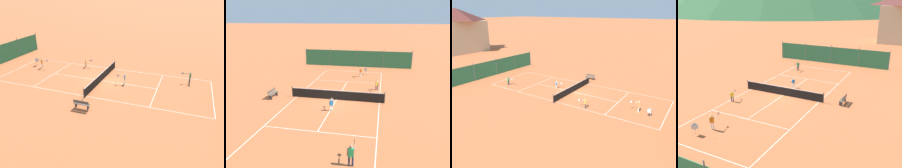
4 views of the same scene
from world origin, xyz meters
TOP-DOWN VIEW (x-y plane):
  - ground_plane at (0.00, 0.00)m, footprint 600.00×600.00m
  - court_line_markings at (0.00, 0.00)m, footprint 8.25×23.85m
  - tennis_net at (0.00, 0.00)m, footprint 9.18×0.08m
  - player_far_baseline at (-0.13, 2.66)m, footprint 0.36×0.99m
  - player_far_service at (-1.38, -9.11)m, footprint 0.43×1.11m
  - player_near_baseline at (-2.82, 9.51)m, footprint 0.43×1.08m
  - player_near_service at (-3.71, -3.79)m, footprint 0.42×0.98m
  - tennis_ball_by_net_left at (1.81, -2.57)m, footprint 0.07×0.07m
  - tennis_ball_alley_left at (-1.55, -10.36)m, footprint 0.07×0.07m
  - tennis_ball_service_box at (-0.26, -10.18)m, footprint 0.07×0.07m
  - tennis_ball_far_corner at (0.78, 10.84)m, footprint 0.07×0.07m
  - ball_hopper at (-1.94, -10.41)m, footprint 0.36×0.36m
  - courtside_bench at (6.34, 0.69)m, footprint 0.36×1.50m

SIDE VIEW (x-z plane):
  - ground_plane at x=0.00m, z-range 0.00..0.00m
  - court_line_markings at x=0.00m, z-range 0.00..0.01m
  - tennis_ball_by_net_left at x=1.81m, z-range 0.00..0.07m
  - tennis_ball_alley_left at x=-1.55m, z-range 0.00..0.07m
  - tennis_ball_service_box at x=-0.26m, z-range 0.00..0.07m
  - tennis_ball_far_corner at x=0.78m, z-range 0.00..0.07m
  - courtside_bench at x=6.34m, z-range 0.03..0.87m
  - tennis_net at x=0.00m, z-range -0.03..1.03m
  - ball_hopper at x=-1.94m, z-range 0.21..1.10m
  - player_near_service at x=-3.71m, z-range 0.10..1.22m
  - player_far_baseline at x=-0.13m, z-range 0.10..1.22m
  - player_near_baseline at x=-2.82m, z-range 0.11..1.39m
  - player_far_service at x=-1.38m, z-range 0.11..1.40m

